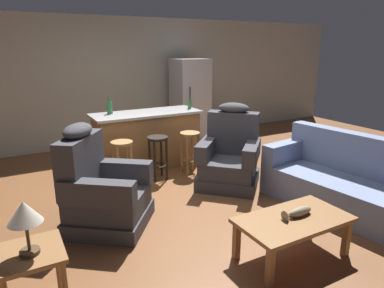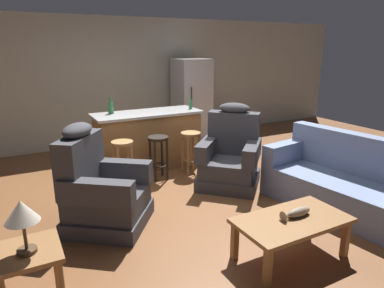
# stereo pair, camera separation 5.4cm
# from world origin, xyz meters

# --- Properties ---
(ground_plane) EXTENTS (12.00, 12.00, 0.00)m
(ground_plane) POSITION_xyz_m (0.00, 0.00, 0.00)
(ground_plane) COLOR brown
(back_wall) EXTENTS (12.00, 0.05, 2.60)m
(back_wall) POSITION_xyz_m (0.00, 3.12, 1.30)
(back_wall) COLOR #B2B2A3
(back_wall) RESTS_ON ground_plane
(coffee_table) EXTENTS (1.10, 0.60, 0.42)m
(coffee_table) POSITION_xyz_m (0.23, -1.83, 0.36)
(coffee_table) COLOR olive
(coffee_table) RESTS_ON ground_plane
(fish_figurine) EXTENTS (0.34, 0.10, 0.10)m
(fish_figurine) POSITION_xyz_m (0.28, -1.82, 0.46)
(fish_figurine) COLOR #4C3823
(fish_figurine) RESTS_ON coffee_table
(couch) EXTENTS (1.09, 2.00, 0.94)m
(couch) POSITION_xyz_m (1.58, -1.34, 0.34)
(couch) COLOR #707FA3
(couch) RESTS_ON ground_plane
(recliner_near_lamp) EXTENTS (1.18, 1.18, 1.20)m
(recliner_near_lamp) POSITION_xyz_m (-1.22, -0.31, 0.42)
(recliner_near_lamp) COLOR #3D3D42
(recliner_near_lamp) RESTS_ON ground_plane
(recliner_near_island) EXTENTS (1.19, 1.19, 1.20)m
(recliner_near_island) POSITION_xyz_m (0.78, 0.03, 0.42)
(recliner_near_island) COLOR #3D3D42
(recliner_near_island) RESTS_ON ground_plane
(end_table) EXTENTS (0.48, 0.48, 0.56)m
(end_table) POSITION_xyz_m (-2.04, -1.45, 0.46)
(end_table) COLOR olive
(end_table) RESTS_ON ground_plane
(table_lamp) EXTENTS (0.24, 0.24, 0.41)m
(table_lamp) POSITION_xyz_m (-2.04, -1.48, 0.87)
(table_lamp) COLOR #4C3823
(table_lamp) RESTS_ON end_table
(kitchen_island) EXTENTS (1.80, 0.70, 0.95)m
(kitchen_island) POSITION_xyz_m (0.00, 1.35, 0.48)
(kitchen_island) COLOR olive
(kitchen_island) RESTS_ON ground_plane
(bar_stool_left) EXTENTS (0.32, 0.32, 0.68)m
(bar_stool_left) POSITION_xyz_m (-0.64, 0.72, 0.47)
(bar_stool_left) COLOR #A87A47
(bar_stool_left) RESTS_ON ground_plane
(bar_stool_middle) EXTENTS (0.32, 0.32, 0.68)m
(bar_stool_middle) POSITION_xyz_m (-0.08, 0.72, 0.47)
(bar_stool_middle) COLOR black
(bar_stool_middle) RESTS_ON ground_plane
(bar_stool_right) EXTENTS (0.32, 0.32, 0.68)m
(bar_stool_right) POSITION_xyz_m (0.49, 0.72, 0.47)
(bar_stool_right) COLOR #A87A47
(bar_stool_right) RESTS_ON ground_plane
(refrigerator) EXTENTS (0.70, 0.69, 1.76)m
(refrigerator) POSITION_xyz_m (1.49, 2.55, 0.88)
(refrigerator) COLOR #B7B7BC
(refrigerator) RESTS_ON ground_plane
(bottle_tall_green) EXTENTS (0.09, 0.09, 0.28)m
(bottle_tall_green) POSITION_xyz_m (-0.57, 1.51, 1.05)
(bottle_tall_green) COLOR #2D6B38
(bottle_tall_green) RESTS_ON kitchen_island
(bottle_short_amber) EXTENTS (0.06, 0.06, 0.20)m
(bottle_short_amber) POSITION_xyz_m (0.80, 1.30, 1.03)
(bottle_short_amber) COLOR #2D6B38
(bottle_short_amber) RESTS_ON kitchen_island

